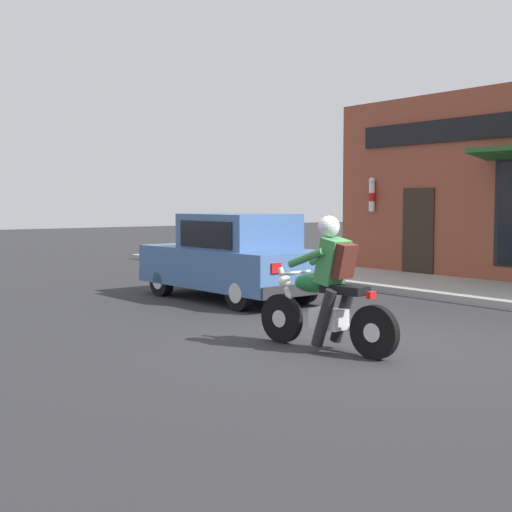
{
  "coord_description": "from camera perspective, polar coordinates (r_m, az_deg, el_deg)",
  "views": [
    {
      "loc": [
        -6.41,
        -6.17,
        1.78
      ],
      "look_at": [
        0.18,
        2.56,
        0.95
      ],
      "focal_mm": 50.0,
      "sensor_mm": 36.0,
      "label": 1
    }
  ],
  "objects": [
    {
      "name": "sidewalk_curb",
      "position": [
        14.87,
        14.53,
        -2.4
      ],
      "size": [
        2.6,
        22.0,
        0.14
      ],
      "primitive_type": "cube",
      "color": "#9E9B93",
      "rests_on": "ground"
    },
    {
      "name": "motorcycle_with_rider",
      "position": [
        8.55,
        5.72,
        -3.1
      ],
      "size": [
        0.67,
        2.01,
        1.62
      ],
      "color": "black",
      "rests_on": "ground"
    },
    {
      "name": "ground_plane",
      "position": [
        9.07,
        8.96,
        -7.03
      ],
      "size": [
        80.0,
        80.0,
        0.0
      ],
      "primitive_type": "plane",
      "color": "#2B2B2D"
    },
    {
      "name": "car_hatchback",
      "position": [
        12.94,
        -1.91,
        -0.16
      ],
      "size": [
        1.79,
        3.84,
        1.57
      ],
      "color": "black",
      "rests_on": "ground"
    }
  ]
}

